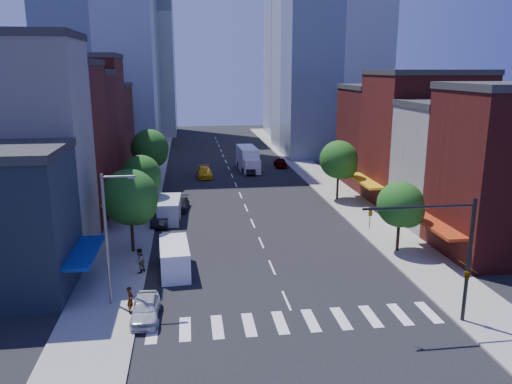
% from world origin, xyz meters
% --- Properties ---
extents(ground, '(220.00, 220.00, 0.00)m').
position_xyz_m(ground, '(0.00, 0.00, 0.00)').
color(ground, black).
rests_on(ground, ground).
extents(sidewalk_left, '(5.00, 120.00, 0.15)m').
position_xyz_m(sidewalk_left, '(-12.50, 40.00, 0.07)').
color(sidewalk_left, gray).
rests_on(sidewalk_left, ground).
extents(sidewalk_right, '(5.00, 120.00, 0.15)m').
position_xyz_m(sidewalk_right, '(12.50, 40.00, 0.07)').
color(sidewalk_right, gray).
rests_on(sidewalk_right, ground).
extents(crosswalk, '(19.00, 3.00, 0.01)m').
position_xyz_m(crosswalk, '(0.00, -3.00, 0.01)').
color(crosswalk, silver).
rests_on(crosswalk, ground).
extents(bldg_left_1, '(12.00, 8.00, 18.00)m').
position_xyz_m(bldg_left_1, '(-21.00, 12.00, 9.00)').
color(bldg_left_1, silver).
rests_on(bldg_left_1, ground).
extents(bldg_left_2, '(12.00, 9.00, 16.00)m').
position_xyz_m(bldg_left_2, '(-21.00, 20.50, 8.00)').
color(bldg_left_2, '#5C1A15').
rests_on(bldg_left_2, ground).
extents(bldg_left_3, '(12.00, 8.00, 15.00)m').
position_xyz_m(bldg_left_3, '(-21.00, 29.00, 7.50)').
color(bldg_left_3, '#4F1413').
rests_on(bldg_left_3, ground).
extents(bldg_left_4, '(12.00, 9.00, 17.00)m').
position_xyz_m(bldg_left_4, '(-21.00, 37.50, 8.50)').
color(bldg_left_4, '#5C1A15').
rests_on(bldg_left_4, ground).
extents(bldg_left_5, '(12.00, 10.00, 13.00)m').
position_xyz_m(bldg_left_5, '(-21.00, 47.00, 6.50)').
color(bldg_left_5, '#4F1413').
rests_on(bldg_left_5, ground).
extents(bldg_right_1, '(12.00, 8.00, 12.00)m').
position_xyz_m(bldg_right_1, '(21.00, 15.00, 6.00)').
color(bldg_right_1, silver).
rests_on(bldg_right_1, ground).
extents(bldg_right_2, '(12.00, 10.00, 15.00)m').
position_xyz_m(bldg_right_2, '(21.00, 24.00, 7.50)').
color(bldg_right_2, '#5C1A15').
rests_on(bldg_right_2, ground).
extents(bldg_right_3, '(12.00, 10.00, 13.00)m').
position_xyz_m(bldg_right_3, '(21.00, 34.00, 6.50)').
color(bldg_right_3, '#4F1413').
rests_on(bldg_right_3, ground).
extents(tower_far_w, '(18.00, 18.00, 56.00)m').
position_xyz_m(tower_far_w, '(-18.00, 95.00, 28.00)').
color(tower_far_w, '#9EA5AD').
rests_on(tower_far_w, ground).
extents(traffic_signal, '(7.24, 2.24, 8.00)m').
position_xyz_m(traffic_signal, '(9.94, -4.50, 4.16)').
color(traffic_signal, black).
rests_on(traffic_signal, sidewalk_right).
extents(streetlight, '(2.25, 0.25, 9.00)m').
position_xyz_m(streetlight, '(-11.81, 1.00, 5.28)').
color(streetlight, slate).
rests_on(streetlight, sidewalk_left).
extents(tree_left_near, '(4.80, 4.80, 7.30)m').
position_xyz_m(tree_left_near, '(-11.35, 10.92, 4.87)').
color(tree_left_near, black).
rests_on(tree_left_near, sidewalk_left).
extents(tree_left_mid, '(4.20, 4.20, 6.65)m').
position_xyz_m(tree_left_mid, '(-11.35, 21.92, 4.53)').
color(tree_left_mid, black).
rests_on(tree_left_mid, sidewalk_left).
extents(tree_left_far, '(5.00, 5.00, 7.75)m').
position_xyz_m(tree_left_far, '(-11.35, 35.92, 5.20)').
color(tree_left_far, black).
rests_on(tree_left_far, sidewalk_left).
extents(tree_right_near, '(4.00, 4.00, 6.20)m').
position_xyz_m(tree_right_near, '(11.65, 7.92, 4.19)').
color(tree_right_near, black).
rests_on(tree_right_near, sidewalk_right).
extents(tree_right_far, '(4.60, 4.60, 7.20)m').
position_xyz_m(tree_right_far, '(11.65, 25.92, 4.86)').
color(tree_right_far, black).
rests_on(tree_right_far, sidewalk_right).
extents(parked_car_front, '(1.78, 4.34, 1.47)m').
position_xyz_m(parked_car_front, '(-9.50, -1.33, 0.74)').
color(parked_car_front, silver).
rests_on(parked_car_front, ground).
extents(parked_car_second, '(2.21, 4.92, 1.57)m').
position_xyz_m(parked_car_second, '(-9.33, 19.08, 0.78)').
color(parked_car_second, black).
rests_on(parked_car_second, ground).
extents(parked_car_third, '(2.49, 5.31, 1.47)m').
position_xyz_m(parked_car_third, '(-9.50, 23.43, 0.73)').
color(parked_car_third, '#999999').
rests_on(parked_car_third, ground).
extents(parked_car_rear, '(2.19, 4.52, 1.27)m').
position_xyz_m(parked_car_rear, '(-7.50, 24.33, 0.63)').
color(parked_car_rear, black).
rests_on(parked_car_rear, ground).
extents(cargo_van_near, '(2.54, 5.63, 2.34)m').
position_xyz_m(cargo_van_near, '(-7.78, 6.06, 1.16)').
color(cargo_van_near, white).
rests_on(cargo_van_near, ground).
extents(cargo_van_far, '(2.46, 5.63, 2.36)m').
position_xyz_m(cargo_van_far, '(-8.60, 20.20, 1.17)').
color(cargo_van_far, silver).
rests_on(cargo_van_far, ground).
extents(taxi, '(2.21, 5.28, 1.52)m').
position_xyz_m(taxi, '(-4.11, 41.50, 0.76)').
color(taxi, yellow).
rests_on(taxi, ground).
extents(traffic_car_oncoming, '(1.57, 4.14, 1.35)m').
position_xyz_m(traffic_car_oncoming, '(2.71, 42.92, 0.68)').
color(traffic_car_oncoming, black).
rests_on(traffic_car_oncoming, ground).
extents(traffic_car_far, '(1.83, 4.38, 1.48)m').
position_xyz_m(traffic_car_far, '(8.50, 47.87, 0.74)').
color(traffic_car_far, '#999999').
rests_on(traffic_car_far, ground).
extents(box_truck, '(3.04, 9.00, 3.59)m').
position_xyz_m(box_truck, '(2.94, 46.09, 1.70)').
color(box_truck, white).
rests_on(box_truck, ground).
extents(pedestrian_near, '(0.51, 0.71, 1.80)m').
position_xyz_m(pedestrian_near, '(-10.50, -0.57, 1.05)').
color(pedestrian_near, '#999999').
rests_on(pedestrian_near, sidewalk_left).
extents(pedestrian_far, '(1.13, 1.21, 1.97)m').
position_xyz_m(pedestrian_far, '(-10.50, 6.07, 1.13)').
color(pedestrian_far, '#999999').
rests_on(pedestrian_far, sidewalk_left).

